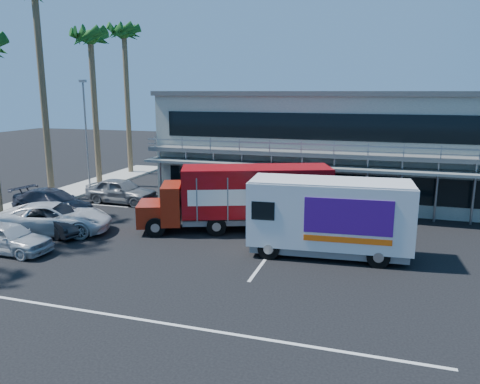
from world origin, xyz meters
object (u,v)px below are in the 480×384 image
(red_truck, at_px, (243,196))
(white_van, at_px, (329,216))
(parked_car_b, at_px, (55,220))
(parked_car_a, at_px, (8,238))

(red_truck, bearing_deg, white_van, -50.25)
(red_truck, relative_size, white_van, 1.41)
(white_van, xyz_separation_m, parked_car_b, (-14.07, -0.80, -1.12))
(white_van, relative_size, parked_car_a, 1.75)
(red_truck, height_order, parked_car_a, red_truck)
(red_truck, height_order, white_van, white_van)
(parked_car_a, bearing_deg, white_van, -73.23)
(red_truck, bearing_deg, parked_car_a, -164.43)
(parked_car_b, bearing_deg, parked_car_a, -159.47)
(white_van, bearing_deg, red_truck, 145.92)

